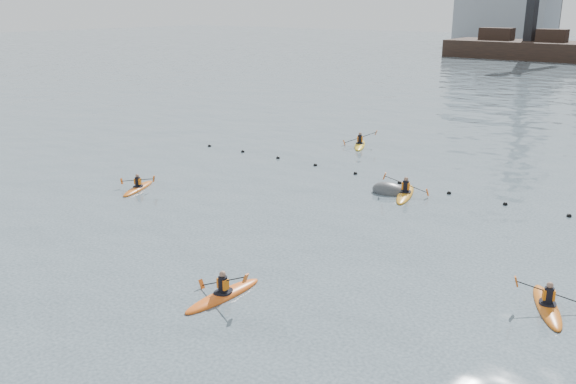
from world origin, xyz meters
name	(u,v)px	position (x,y,z in m)	size (l,w,h in m)	color
float_line	(425,187)	(-0.50, 22.53, 0.03)	(33.24, 0.73, 0.24)	black
kayaker_0	(223,294)	(-0.28, 6.28, 0.11)	(2.39, 3.46, 1.35)	orange
kayaker_2	(138,188)	(-12.74, 12.72, 0.09)	(1.94, 3.06, 0.98)	#C65A12
kayaker_3	(405,193)	(-0.72, 20.62, 0.11)	(2.37, 3.62, 1.27)	orange
kayaker_4	(547,305)	(8.80, 12.28, 0.10)	(2.10, 3.27, 1.17)	#C95E12
kayaker_5	(360,144)	(-8.70, 29.17, 0.11)	(2.21, 3.41, 1.31)	gold
mooring_buoy	(392,193)	(-1.49, 20.58, 0.00)	(2.14, 1.26, 1.07)	#404446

